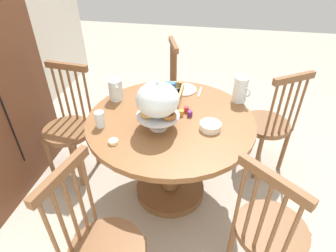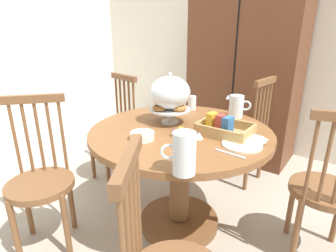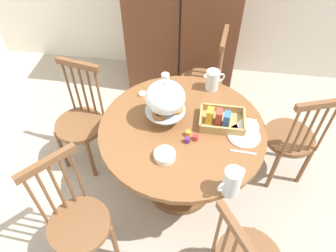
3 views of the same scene
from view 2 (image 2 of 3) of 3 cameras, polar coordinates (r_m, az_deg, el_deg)
name	(u,v)px [view 2 (image 2 of 3)]	position (r m, az deg, el deg)	size (l,w,h in m)	color
ground_plane	(165,223)	(2.13, -0.62, -19.59)	(10.00, 10.00, 0.00)	#A89E8E
wall_back	(265,34)	(3.31, 19.64, 17.64)	(4.80, 0.06, 2.60)	silver
wall_left	(18,34)	(3.82, -28.92, 16.51)	(0.06, 4.32, 2.60)	silver
wooden_armoire	(245,66)	(3.04, 15.86, 11.95)	(1.18, 0.60, 1.96)	brown
dining_table	(180,160)	(1.84, 2.54, -7.09)	(1.17, 1.17, 0.74)	brown
windsor_chair_near_window	(114,133)	(2.53, -11.26, -1.53)	(0.41, 0.41, 0.97)	brown
windsor_chair_by_cabinet	(41,182)	(1.89, -25.08, -10.67)	(0.47, 0.47, 0.97)	brown
windsor_chair_far_side	(326,193)	(1.86, 30.22, -11.98)	(0.43, 0.43, 0.97)	brown
windsor_chair_host_seat	(245,135)	(2.55, 15.75, -1.77)	(0.40, 0.40, 0.97)	brown
pastry_stand_with_dome	(170,95)	(1.81, 0.43, 6.61)	(0.28, 0.28, 0.34)	silver
orange_juice_pitcher	(184,155)	(1.19, 3.38, -6.11)	(0.16, 0.14, 0.19)	silver
milk_pitcher	(236,107)	(2.04, 14.13, 3.84)	(0.18, 0.11, 0.16)	silver
cereal_basket	(223,128)	(1.68, 11.51, -0.48)	(0.32, 0.24, 0.12)	tan
china_plate_large	(242,145)	(1.55, 15.25, -3.83)	(0.22, 0.22, 0.01)	white
china_plate_small	(253,139)	(1.61, 17.36, -2.70)	(0.15, 0.15, 0.01)	white
cereal_bowl	(142,136)	(1.58, -5.40, -2.05)	(0.14, 0.14, 0.04)	white
drinking_glass	(192,103)	(2.18, 5.07, 4.87)	(0.06, 0.06, 0.11)	silver
butter_dish	(166,109)	(2.16, -0.49, 3.60)	(0.06, 0.06, 0.02)	beige
jam_jar_strawberry	(185,134)	(1.62, 3.66, -1.65)	(0.04, 0.04, 0.04)	#B7282D
jam_jar_apricot	(181,131)	(1.67, 2.70, -0.96)	(0.04, 0.04, 0.04)	orange
jam_jar_grape	(175,133)	(1.62, 1.52, -1.57)	(0.04, 0.04, 0.04)	#5B2366
table_knife	(252,138)	(1.67, 17.28, -2.42)	(0.17, 0.01, 0.01)	silver
dinner_fork	(254,137)	(1.70, 17.67, -2.12)	(0.17, 0.01, 0.01)	silver
soup_spoon	(230,154)	(1.43, 12.85, -5.68)	(0.17, 0.01, 0.01)	silver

